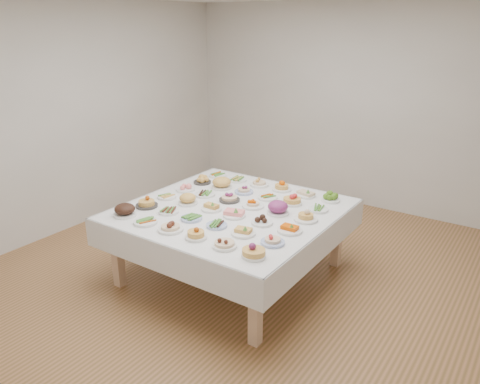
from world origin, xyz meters
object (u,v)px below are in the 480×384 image
Objects in this scene: dish_18 at (185,187)px; display_table at (232,215)px; dish_35 at (331,197)px; dish_0 at (125,209)px.

display_table is at bearing -11.27° from dish_18.
display_table is 0.75m from dish_18.
dish_35 is at bearing 22.42° from dish_18.
display_table is at bearing -134.34° from dish_35.
dish_0 is 1.35× the size of dish_35.
dish_0 is 1.23× the size of dish_18.
dish_35 is at bearing 45.30° from dish_0.
dish_18 reaches higher than display_table.
display_table is at bearing 44.94° from dish_0.
display_table is 1.05m from dish_35.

